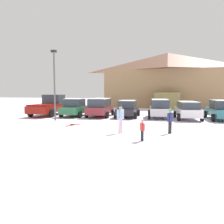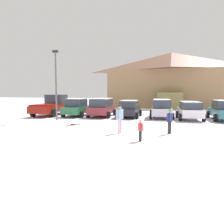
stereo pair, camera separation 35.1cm
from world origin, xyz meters
The scene contains 14 objects.
ground centered at (0.00, 0.00, 0.00)m, with size 160.00×160.00×0.00m, color white.
ski_lodge centered at (3.82, 29.21, 4.54)m, with size 20.22×10.66×8.94m.
parked_green_coupe centered at (-5.15, 11.58, 0.88)m, with size 2.20×4.12×1.79m.
parked_maroon_van centered at (-2.64, 11.95, 0.97)m, with size 2.40×4.59×1.81m.
parked_black_sedan centered at (0.09, 12.06, 0.82)m, with size 2.13×4.30×1.64m.
parked_silver_wagon centered at (3.10, 12.11, 0.94)m, with size 2.37×4.15×1.76m.
parked_white_suv centered at (5.55, 11.60, 0.87)m, with size 2.34×4.26×1.60m.
parked_teal_hatchback centered at (8.33, 11.97, 0.87)m, with size 2.25×4.74×1.73m.
pickup_truck centered at (-8.18, 12.06, 1.00)m, with size 2.76×6.03×2.15m.
skier_child_in_red_jacket centered at (2.56, 1.88, 0.59)m, with size 0.26×0.34×1.05m.
skier_teen_in_navy_coat centered at (3.91, 4.22, 0.79)m, with size 0.34×0.47×1.41m.
skier_adult_in_blue_parka centered at (1.11, 3.67, 0.94)m, with size 0.37×0.58×1.67m.
pair_of_skis centered at (-2.89, 5.89, 0.02)m, with size 0.86×1.53×0.08m.
lamp_post centered at (-5.46, 8.06, 3.29)m, with size 0.44×0.24×5.88m.
Camera 1 is at (3.64, -8.68, 2.36)m, focal length 35.00 mm.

